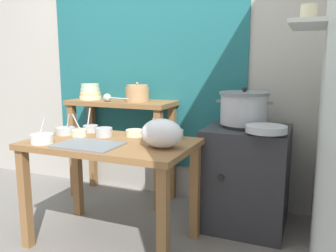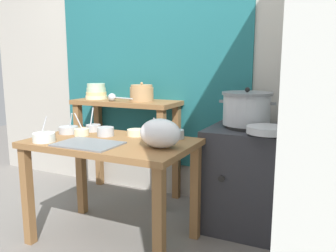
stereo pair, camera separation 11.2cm
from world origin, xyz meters
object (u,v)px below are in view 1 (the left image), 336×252
Objects in this scene: plastic_bag at (162,133)px; prep_bowl_3 at (42,138)px; stove_block at (246,176)px; prep_bowl_2 at (90,128)px; prep_bowl_0 at (135,133)px; prep_bowl_7 at (174,134)px; steamer_pot at (244,108)px; bowl_stack_enamel at (90,92)px; clay_pot at (137,93)px; prep_bowl_4 at (154,136)px; prep_bowl_6 at (79,132)px; wide_pan at (266,129)px; prep_bowl_1 at (66,130)px; prep_table at (111,157)px; serving_tray at (88,145)px; prep_bowl_5 at (104,132)px; ladle at (108,98)px; back_shelf_table at (122,125)px.

plastic_bag is 1.57× the size of prep_bowl_3.
stove_block is 1.23m from prep_bowl_2.
prep_bowl_7 reaches higher than prep_bowl_0.
bowl_stack_enamel is at bearing 176.12° from steamer_pot.
prep_bowl_4 is at bearing -54.44° from clay_pot.
prep_bowl_2 is 1.08× the size of prep_bowl_6.
wide_pan is 1.28m from prep_bowl_6.
prep_bowl_1 is (-1.21, -0.57, 0.36)m from stove_block.
prep_bowl_7 reaches higher than prep_table.
plastic_bag is 1.59× the size of prep_bowl_6.
serving_tray is (-0.85, -0.80, 0.34)m from stove_block.
prep_bowl_6 is (-0.67, 0.08, -0.06)m from plastic_bag.
prep_bowl_4 is (0.18, -0.07, 0.00)m from prep_bowl_0.
wide_pan reaches higher than prep_bowl_5.
prep_bowl_6 is (0.14, -0.60, -0.19)m from ladle.
prep_bowl_3 is (0.04, -0.87, -0.18)m from ladle.
serving_tray is at bearing -56.11° from bowl_stack_enamel.
clay_pot is at bearing 0.00° from back_shelf_table.
wide_pan is at bearing 13.38° from prep_bowl_1.
wide_pan is 1.41m from prep_bowl_1.
plastic_bag is at bearing -36.62° from bowl_stack_enamel.
back_shelf_table is at bearing 174.34° from steamer_pot.
ladle is (-1.21, 0.01, 0.55)m from stove_block.
clay_pot is 0.61m from prep_bowl_2.
steamer_pot is 1.04m from prep_bowl_5.
steamer_pot is at bearing 0.52° from ladle.
prep_bowl_3 reaches higher than prep_table.
prep_bowl_0 is (0.07, 0.20, 0.14)m from prep_table.
bowl_stack_enamel is (-0.48, -0.01, -0.00)m from clay_pot.
back_shelf_table is 8.08× the size of prep_bowl_5.
prep_bowl_5 is (0.55, -0.64, -0.21)m from bowl_stack_enamel.
wide_pan reaches higher than prep_bowl_7.
prep_bowl_3 is (-0.18, -0.99, -0.22)m from clay_pot.
prep_bowl_7 is at bearing 2.87° from prep_bowl_2.
prep_bowl_2 is at bearing -75.50° from ladle.
bowl_stack_enamel reaches higher than prep_bowl_3.
prep_bowl_6 is at bearing -164.23° from wide_pan.
prep_bowl_3 is at bearing -127.56° from prep_bowl_5.
stove_block is 0.89m from plastic_bag.
clay_pot reaches higher than prep_bowl_2.
bowl_stack_enamel is 0.28m from ladle.
clay_pot is 1.65× the size of prep_bowl_0.
serving_tray is 1.49× the size of wide_pan.
prep_bowl_4 is at bearing -21.80° from prep_bowl_0.
bowl_stack_enamel is at bearing 124.35° from prep_bowl_2.
plastic_bag reaches higher than prep_bowl_0.
back_shelf_table is at bearing -180.00° from clay_pot.
plastic_bag reaches higher than prep_bowl_3.
stove_block and prep_bowl_7 have the same top height.
prep_bowl_1 is 0.30m from prep_bowl_5.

